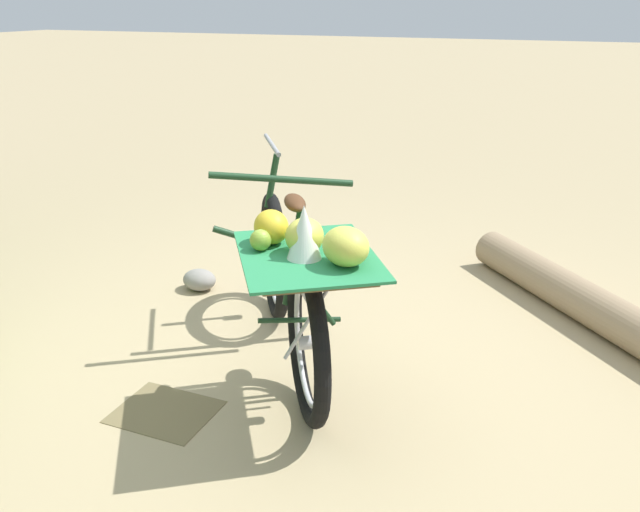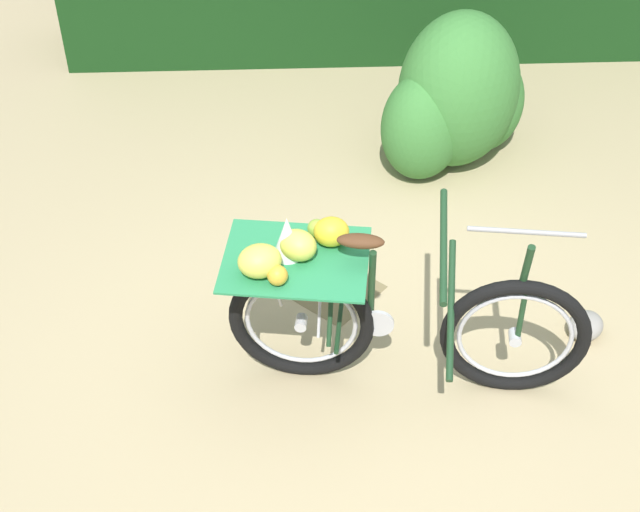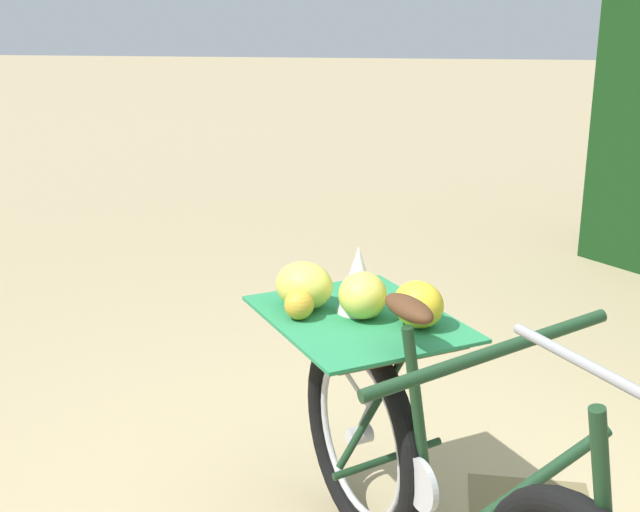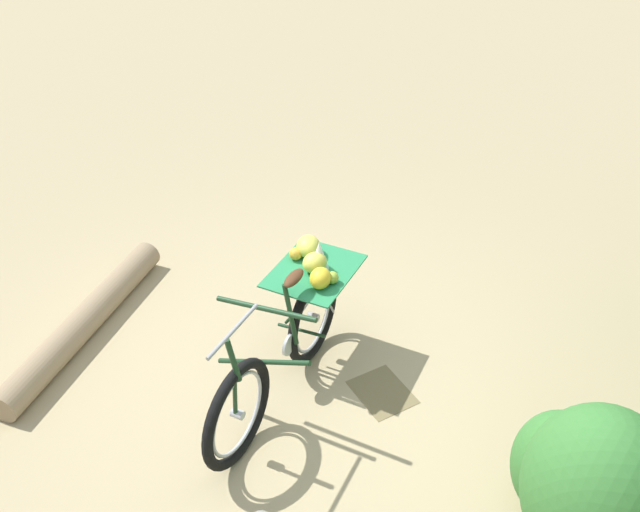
{
  "view_description": "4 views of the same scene",
  "coord_description": "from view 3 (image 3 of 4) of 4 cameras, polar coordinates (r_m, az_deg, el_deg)",
  "views": [
    {
      "loc": [
        -1.28,
        2.55,
        1.75
      ],
      "look_at": [
        -0.32,
        0.26,
        0.79
      ],
      "focal_mm": 37.55,
      "sensor_mm": 36.0,
      "label": 1
    },
    {
      "loc": [
        -2.64,
        -1.89,
        3.5
      ],
      "look_at": [
        -0.21,
        0.13,
        0.82
      ],
      "focal_mm": 50.55,
      "sensor_mm": 36.0,
      "label": 2
    },
    {
      "loc": [
        -0.01,
        -2.17,
        1.71
      ],
      "look_at": [
        -0.4,
        0.33,
        0.95
      ],
      "focal_mm": 45.35,
      "sensor_mm": 36.0,
      "label": 3
    },
    {
      "loc": [
        3.04,
        -1.58,
        3.5
      ],
      "look_at": [
        -0.19,
        0.25,
        0.94
      ],
      "focal_mm": 36.79,
      "sensor_mm": 36.0,
      "label": 4
    }
  ],
  "objects": [
    {
      "name": "bicycle",
      "position": [
        2.4,
        7.38,
        -14.0
      ],
      "size": [
        1.25,
        1.64,
        1.03
      ],
      "rotation": [
        0.0,
        0.0,
        -0.97
      ],
      "color": "black",
      "rests_on": "ground_plane"
    },
    {
      "name": "leaf_litter_patch",
      "position": [
        3.15,
        14.64,
        -16.65
      ],
      "size": [
        0.44,
        0.36,
        0.01
      ],
      "primitive_type": "cube",
      "color": "olive",
      "rests_on": "ground_plane"
    }
  ]
}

